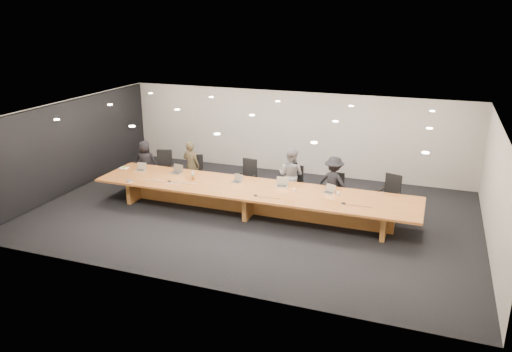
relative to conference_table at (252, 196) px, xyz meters
The scene contains 29 objects.
ground 0.52m from the conference_table, ahead, with size 12.00×12.00×0.00m, color black.
back_wall 4.10m from the conference_table, 90.00° to the left, with size 12.00×0.02×2.80m, color beige.
left_wall_panel 6.00m from the conference_table, behind, with size 0.08×7.84×2.74m, color black.
conference_table is the anchor object (origin of this frame).
chair_far_left 3.69m from the conference_table, 160.76° to the left, with size 0.59×0.59×1.15m, color black, non-canonical shape.
chair_left 2.68m from the conference_table, 152.58° to the left, with size 0.56×0.56×1.10m, color black, non-canonical shape.
chair_mid_left 1.45m from the conference_table, 117.44° to the left, with size 0.57×0.57×1.12m, color black, non-canonical shape.
chair_mid_right 1.49m from the conference_table, 56.82° to the left, with size 0.55×0.55×1.09m, color black, non-canonical shape.
chair_right 2.40m from the conference_table, 31.44° to the left, with size 0.51×0.51×1.01m, color black, non-canonical shape.
chair_far_right 3.76m from the conference_table, 20.18° to the left, with size 0.57×0.57×1.11m, color black, non-canonical shape.
person_a 4.26m from the conference_table, 164.35° to the left, with size 0.70×0.45×1.43m, color black.
person_b 2.80m from the conference_table, 153.61° to the left, with size 0.56×0.37×1.54m, color #312A1B.
person_c 1.48m from the conference_table, 59.80° to the left, with size 0.78×0.61×1.61m, color slate.
person_d 2.34m from the conference_table, 30.70° to the left, with size 0.98×0.56×1.51m, color black.
laptop_a 3.75m from the conference_table, behind, with size 0.30×0.22×0.23m, color beige, non-canonical shape.
laptop_b 2.64m from the conference_table, behind, with size 0.33×0.24×0.26m, color tan, non-canonical shape.
laptop_c 0.73m from the conference_table, 154.57° to the left, with size 0.29×0.21×0.23m, color #C1B094, non-canonical shape.
laptop_d 0.90m from the conference_table, 27.64° to the left, with size 0.33×0.24×0.26m, color #B6AC8B, non-canonical shape.
laptop_e 2.10m from the conference_table, ahead, with size 0.29×0.21×0.23m, color #C0B293, non-canonical shape.
water_bottle 1.91m from the conference_table, behind, with size 0.07×0.07×0.22m, color #B4C5BE.
amber_mug 1.85m from the conference_table, behind, with size 0.09×0.09×0.11m, color brown.
paper_cup_near 1.19m from the conference_table, ahead, with size 0.07×0.07×0.08m, color white.
paper_cup_far 2.35m from the conference_table, ahead, with size 0.08×0.08×0.10m, color silver.
notepad 4.35m from the conference_table, behind, with size 0.26×0.21×0.02m, color white.
lime_gadget 4.35m from the conference_table, behind, with size 0.15×0.08×0.02m, color #6BC334.
av_box 3.55m from the conference_table, 168.70° to the right, with size 0.20×0.15×0.03m, color #B1B2B7.
mic_left 2.43m from the conference_table, behind, with size 0.11×0.11×0.03m, color black.
mic_center 0.64m from the conference_table, 61.10° to the right, with size 0.11×0.11×0.03m, color black.
mic_right 2.60m from the conference_table, ahead, with size 0.14×0.14×0.03m, color black.
Camera 1 is at (4.52, -12.00, 5.39)m, focal length 35.00 mm.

